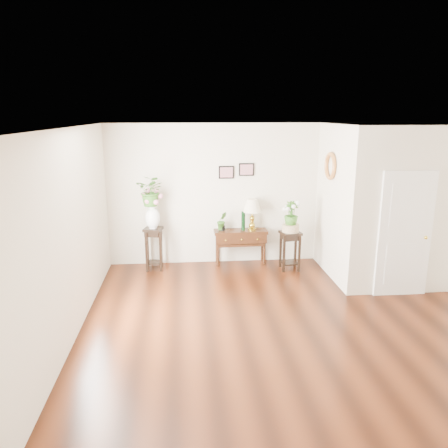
{
  "coord_description": "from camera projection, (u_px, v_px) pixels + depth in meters",
  "views": [
    {
      "loc": [
        -1.48,
        -5.8,
        2.98
      ],
      "look_at": [
        -0.83,
        1.3,
        1.17
      ],
      "focal_mm": 35.0,
      "sensor_mm": 36.0,
      "label": 1
    }
  ],
  "objects": [
    {
      "name": "ceramic_bowl",
      "position": [
        291.0,
        228.0,
        8.39
      ],
      "size": [
        0.34,
        0.34,
        0.15
      ],
      "primitive_type": "cylinder",
      "rotation": [
        0.0,
        0.0,
        -0.03
      ],
      "color": "beige",
      "rests_on": "plant_stand_b"
    },
    {
      "name": "potted_plant",
      "position": [
        222.0,
        222.0,
        8.66
      ],
      "size": [
        0.24,
        0.21,
        0.37
      ],
      "primitive_type": "imported",
      "rotation": [
        0.0,
        0.0,
        0.29
      ],
      "color": "#31681D",
      "rests_on": "console_table"
    },
    {
      "name": "wall_front",
      "position": [
        374.0,
        318.0,
        3.46
      ],
      "size": [
        6.0,
        0.02,
        2.8
      ],
      "primitive_type": "cube",
      "color": "beige",
      "rests_on": "ground"
    },
    {
      "name": "table_lamp",
      "position": [
        252.0,
        213.0,
        8.67
      ],
      "size": [
        0.48,
        0.48,
        0.63
      ],
      "primitive_type": "cube",
      "rotation": [
        0.0,
        0.0,
        0.41
      ],
      "color": "gold",
      "rests_on": "console_table"
    },
    {
      "name": "wall_ornament",
      "position": [
        330.0,
        166.0,
        7.89
      ],
      "size": [
        0.07,
        0.51,
        0.51
      ],
      "primitive_type": "torus",
      "rotation": [
        0.0,
        1.57,
        0.0
      ],
      "color": "orange",
      "rests_on": "partition"
    },
    {
      "name": "wall_left",
      "position": [
        72.0,
        234.0,
        5.85
      ],
      "size": [
        0.02,
        5.5,
        2.8
      ],
      "primitive_type": "cube",
      "color": "beige",
      "rests_on": "ground"
    },
    {
      "name": "ceiling",
      "position": [
        295.0,
        127.0,
        5.77
      ],
      "size": [
        6.0,
        5.5,
        0.02
      ],
      "primitive_type": "cube",
      "color": "white",
      "rests_on": "ground"
    },
    {
      "name": "wall_back",
      "position": [
        258.0,
        194.0,
        8.77
      ],
      "size": [
        6.0,
        0.02,
        2.8
      ],
      "primitive_type": "cube",
      "color": "beige",
      "rests_on": "ground"
    },
    {
      "name": "plant_stand_b",
      "position": [
        290.0,
        251.0,
        8.5
      ],
      "size": [
        0.42,
        0.42,
        0.76
      ],
      "primitive_type": "cube",
      "rotation": [
        0.0,
        0.0,
        0.18
      ],
      "color": "black",
      "rests_on": "floor"
    },
    {
      "name": "lily_arrangement",
      "position": [
        152.0,
        192.0,
        8.21
      ],
      "size": [
        0.67,
        0.63,
        0.59
      ],
      "primitive_type": "imported",
      "rotation": [
        0.0,
        0.0,
        -0.4
      ],
      "color": "#31681D",
      "rests_on": "porcelain_vase"
    },
    {
      "name": "art_print_right",
      "position": [
        246.0,
        170.0,
        8.61
      ],
      "size": [
        0.3,
        0.02,
        0.25
      ],
      "primitive_type": "cube",
      "color": "black",
      "rests_on": "wall_back"
    },
    {
      "name": "door",
      "position": [
        405.0,
        235.0,
        7.14
      ],
      "size": [
        0.9,
        0.05,
        2.1
      ],
      "primitive_type": "cube",
      "color": "white",
      "rests_on": "floor"
    },
    {
      "name": "floor",
      "position": [
        288.0,
        320.0,
        6.46
      ],
      "size": [
        6.0,
        5.5,
        0.02
      ],
      "primitive_type": "cube",
      "color": "#4C1E0B",
      "rests_on": "ground"
    },
    {
      "name": "porcelain_vase",
      "position": [
        153.0,
        217.0,
        8.33
      ],
      "size": [
        0.32,
        0.32,
        0.48
      ],
      "primitive_type": null,
      "rotation": [
        0.0,
        0.0,
        0.14
      ],
      "color": "white",
      "rests_on": "plant_stand_a"
    },
    {
      "name": "green_vase",
      "position": [
        243.0,
        222.0,
        8.7
      ],
      "size": [
        0.09,
        0.09,
        0.38
      ],
      "primitive_type": "cylinder",
      "rotation": [
        0.0,
        0.0,
        0.25
      ],
      "color": "black",
      "rests_on": "console_table"
    },
    {
      "name": "console_table",
      "position": [
        240.0,
        247.0,
        8.82
      ],
      "size": [
        1.07,
        0.37,
        0.71
      ],
      "primitive_type": "cube",
      "rotation": [
        0.0,
        0.0,
        0.01
      ],
      "color": "black",
      "rests_on": "floor"
    },
    {
      "name": "partition",
      "position": [
        380.0,
        202.0,
        8.02
      ],
      "size": [
        1.8,
        1.95,
        2.8
      ],
      "primitive_type": "cube",
      "color": "beige",
      "rests_on": "floor"
    },
    {
      "name": "art_print_left",
      "position": [
        226.0,
        172.0,
        8.58
      ],
      "size": [
        0.3,
        0.02,
        0.25
      ],
      "primitive_type": "cube",
      "color": "black",
      "rests_on": "wall_back"
    },
    {
      "name": "narcissus",
      "position": [
        291.0,
        214.0,
        8.32
      ],
      "size": [
        0.29,
        0.29,
        0.47
      ],
      "primitive_type": "imported",
      "rotation": [
        0.0,
        0.0,
        -0.08
      ],
      "color": "#31681D",
      "rests_on": "ceramic_bowl"
    },
    {
      "name": "plant_stand_a",
      "position": [
        154.0,
        249.0,
        8.49
      ],
      "size": [
        0.39,
        0.39,
        0.84
      ],
      "primitive_type": "cube",
      "rotation": [
        0.0,
        0.0,
        -0.24
      ],
      "color": "black",
      "rests_on": "floor"
    }
  ]
}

